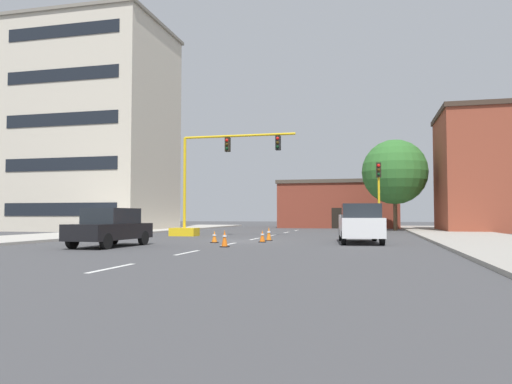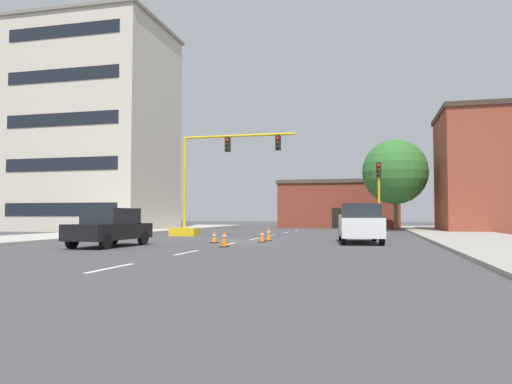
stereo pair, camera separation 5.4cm
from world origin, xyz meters
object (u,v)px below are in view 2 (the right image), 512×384
at_px(traffic_signal_gantry, 199,203).
at_px(traffic_cone_roadside_c, 214,237).
at_px(traffic_light_pole_right, 379,182).
at_px(tree_right_far, 395,172).
at_px(sedan_black_near_left, 110,227).
at_px(traffic_cone_roadside_d, 224,239).
at_px(traffic_cone_roadside_a, 262,236).
at_px(traffic_cone_roadside_b, 269,234).
at_px(pickup_truck_white, 360,224).

relative_size(traffic_signal_gantry, traffic_cone_roadside_c, 13.92).
bearing_deg(traffic_light_pole_right, tree_right_far, 83.36).
relative_size(sedan_black_near_left, traffic_cone_roadside_d, 5.94).
xyz_separation_m(traffic_cone_roadside_a, traffic_cone_roadside_b, (0.02, 1.58, 0.06)).
distance_m(traffic_cone_roadside_b, traffic_cone_roadside_d, 5.73).
bearing_deg(traffic_cone_roadside_b, tree_right_far, 68.81).
distance_m(traffic_cone_roadside_c, traffic_cone_roadside_d, 3.41).
relative_size(sedan_black_near_left, traffic_cone_roadside_a, 7.15).
bearing_deg(pickup_truck_white, traffic_cone_roadside_c, -167.46).
relative_size(traffic_cone_roadside_a, traffic_cone_roadside_d, 0.83).
bearing_deg(tree_right_far, traffic_cone_roadside_b, -111.19).
distance_m(tree_right_far, traffic_cone_roadside_c, 25.16).
bearing_deg(traffic_cone_roadside_b, traffic_cone_roadside_a, -90.61).
relative_size(pickup_truck_white, sedan_black_near_left, 1.21).
bearing_deg(pickup_truck_white, traffic_cone_roadside_b, 168.81).
distance_m(pickup_truck_white, traffic_cone_roadside_d, 7.49).
bearing_deg(traffic_signal_gantry, traffic_light_pole_right, 4.31).
height_order(traffic_light_pole_right, traffic_cone_roadside_b, traffic_light_pole_right).
distance_m(traffic_cone_roadside_a, traffic_cone_roadside_c, 2.52).
bearing_deg(traffic_cone_roadside_c, traffic_cone_roadside_a, 24.20).
height_order(traffic_light_pole_right, traffic_cone_roadside_c, traffic_light_pole_right).
relative_size(tree_right_far, pickup_truck_white, 1.51).
xyz_separation_m(traffic_cone_roadside_a, traffic_cone_roadside_d, (-0.81, -4.09, 0.06)).
height_order(tree_right_far, traffic_cone_roadside_d, tree_right_far).
bearing_deg(traffic_cone_roadside_b, traffic_cone_roadside_d, -98.27).
bearing_deg(traffic_cone_roadside_b, traffic_cone_roadside_c, -131.56).
xyz_separation_m(sedan_black_near_left, traffic_cone_roadside_a, (5.91, 5.05, -0.57)).
relative_size(traffic_light_pole_right, pickup_truck_white, 0.86).
bearing_deg(tree_right_far, traffic_signal_gantry, -131.74).
distance_m(traffic_light_pole_right, sedan_black_near_left, 17.32).
distance_m(tree_right_far, pickup_truck_white, 21.51).
height_order(traffic_cone_roadside_c, traffic_cone_roadside_d, traffic_cone_roadside_d).
bearing_deg(traffic_cone_roadside_c, traffic_cone_roadside_b, 48.44).
bearing_deg(traffic_cone_roadside_d, traffic_cone_roadside_c, 115.97).
xyz_separation_m(tree_right_far, traffic_cone_roadside_a, (-7.73, -21.47, -5.09)).
xyz_separation_m(sedan_black_near_left, traffic_cone_roadside_d, (5.10, 0.95, -0.51)).
bearing_deg(tree_right_far, traffic_cone_roadside_a, -109.80).
height_order(traffic_signal_gantry, traffic_cone_roadside_a, traffic_signal_gantry).
relative_size(sedan_black_near_left, traffic_cone_roadside_b, 5.98).
relative_size(pickup_truck_white, traffic_cone_roadside_a, 8.65).
xyz_separation_m(traffic_light_pole_right, traffic_cone_roadside_d, (-6.87, -11.28, -3.15)).
bearing_deg(traffic_cone_roadside_b, sedan_black_near_left, -131.81).
distance_m(traffic_signal_gantry, traffic_cone_roadside_b, 7.72).
relative_size(traffic_light_pole_right, traffic_cone_roadside_c, 7.77).
bearing_deg(pickup_truck_white, traffic_cone_roadside_d, -141.12).
xyz_separation_m(tree_right_far, sedan_black_near_left, (-13.64, -26.51, -4.52)).
relative_size(sedan_black_near_left, traffic_cone_roadside_c, 7.44).
relative_size(tree_right_far, traffic_cone_roadside_b, 10.93).
relative_size(traffic_light_pole_right, sedan_black_near_left, 1.04).
xyz_separation_m(traffic_light_pole_right, tree_right_far, (1.66, 14.28, 1.88)).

